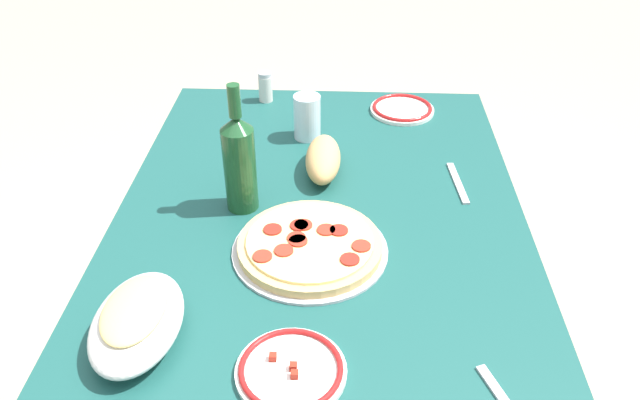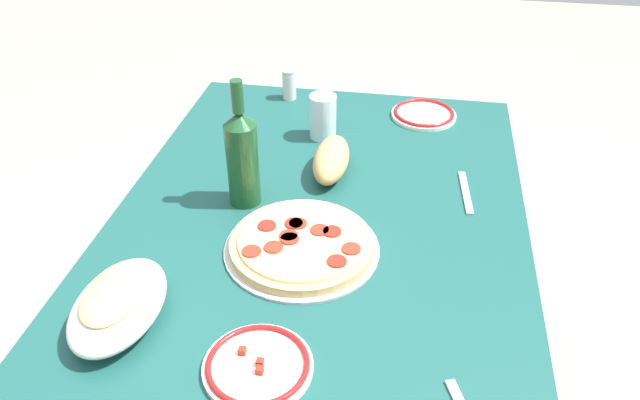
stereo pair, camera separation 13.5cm
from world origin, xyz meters
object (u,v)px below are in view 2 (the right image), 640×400
object	(u,v)px
pepperoni_pizza	(302,245)
wine_bottle	(242,156)
water_glass	(323,117)
side_plate_far	(424,114)
baked_pasta_dish	(118,303)
dining_table	(320,252)
bread_loaf	(330,159)
spice_shaker	(289,85)
side_plate_near	(258,365)

from	to	relation	value
pepperoni_pizza	wine_bottle	size ratio (longest dim) A/B	1.08
wine_bottle	water_glass	bearing A→B (deg)	158.99
side_plate_far	pepperoni_pizza	bearing A→B (deg)	-19.64
pepperoni_pizza	baked_pasta_dish	size ratio (longest dim) A/B	1.31
pepperoni_pizza	dining_table	bearing A→B (deg)	174.24
wine_bottle	bread_loaf	size ratio (longest dim) A/B	1.48
wine_bottle	spice_shaker	bearing A→B (deg)	-178.79
dining_table	spice_shaker	bearing A→B (deg)	-161.41
bread_loaf	spice_shaker	bearing A→B (deg)	-154.89
water_glass	bread_loaf	xyz separation A→B (m)	(0.17, 0.05, -0.02)
side_plate_far	spice_shaker	size ratio (longest dim) A/B	2.06
dining_table	wine_bottle	bearing A→B (deg)	-93.89
pepperoni_pizza	water_glass	bearing A→B (deg)	-175.78
spice_shaker	side_plate_far	bearing A→B (deg)	82.22
dining_table	side_plate_near	bearing A→B (deg)	-3.37
bread_loaf	spice_shaker	distance (m)	0.42
side_plate_far	spice_shaker	world-z (taller)	spice_shaker
side_plate_near	baked_pasta_dish	bearing A→B (deg)	-104.27
water_glass	spice_shaker	xyz separation A→B (m)	(-0.21, -0.13, -0.02)
baked_pasta_dish	water_glass	size ratio (longest dim) A/B	2.05
bread_loaf	baked_pasta_dish	bearing A→B (deg)	-28.15
baked_pasta_dish	bread_loaf	world-z (taller)	baked_pasta_dish
side_plate_near	side_plate_far	world-z (taller)	side_plate_near
wine_bottle	side_plate_far	xyz separation A→B (m)	(-0.48, 0.38, -0.11)
baked_pasta_dish	bread_loaf	bearing A→B (deg)	151.85
bread_loaf	spice_shaker	xyz separation A→B (m)	(-0.38, -0.18, 0.01)
side_plate_far	bread_loaf	world-z (taller)	bread_loaf
water_glass	spice_shaker	size ratio (longest dim) A/B	1.35
water_glass	bread_loaf	distance (m)	0.18
water_glass	spice_shaker	bearing A→B (deg)	-147.63
wine_bottle	spice_shaker	size ratio (longest dim) A/B	3.36
baked_pasta_dish	side_plate_near	distance (m)	0.28
bread_loaf	dining_table	bearing A→B (deg)	0.97
baked_pasta_dish	spice_shaker	size ratio (longest dim) A/B	2.76
baked_pasta_dish	water_glass	distance (m)	0.75
dining_table	spice_shaker	distance (m)	0.60
baked_pasta_dish	spice_shaker	xyz separation A→B (m)	(-0.92, 0.11, 0.00)
baked_pasta_dish	side_plate_near	world-z (taller)	baked_pasta_dish
pepperoni_pizza	bread_loaf	size ratio (longest dim) A/B	1.60
baked_pasta_dish	side_plate_far	bearing A→B (deg)	150.04
side_plate_far	bread_loaf	bearing A→B (deg)	-32.77
water_glass	side_plate_far	xyz separation A→B (m)	(-0.16, 0.26, -0.05)
bread_loaf	water_glass	bearing A→B (deg)	-165.10
dining_table	pepperoni_pizza	distance (m)	0.19
water_glass	side_plate_far	size ratio (longest dim) A/B	0.65
side_plate_near	spice_shaker	size ratio (longest dim) A/B	2.08
dining_table	baked_pasta_dish	world-z (taller)	baked_pasta_dish
wine_bottle	dining_table	bearing A→B (deg)	86.11
pepperoni_pizza	bread_loaf	bearing A→B (deg)	177.84
dining_table	side_plate_far	bearing A→B (deg)	156.78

